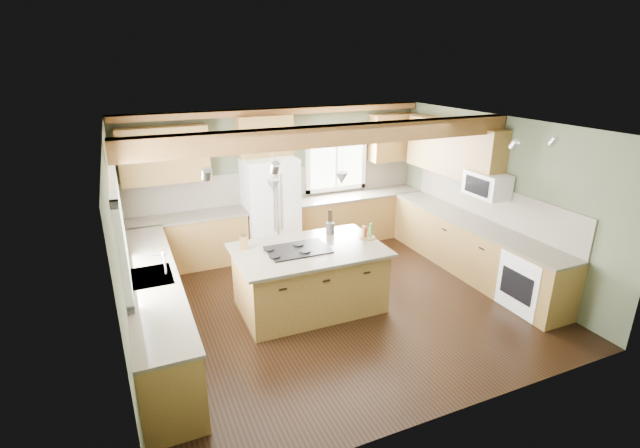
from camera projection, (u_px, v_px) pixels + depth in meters
name	position (u px, v px, depth m)	size (l,w,h in m)	color
floor	(336.00, 303.00, 6.86)	(5.60, 5.60, 0.00)	black
ceiling	(339.00, 126.00, 5.98)	(5.60, 5.60, 0.00)	silver
wall_back	(279.00, 179.00, 8.57)	(5.60, 5.60, 0.00)	#465038
wall_left	(120.00, 253.00, 5.36)	(5.00, 5.00, 0.00)	#465038
wall_right	(494.00, 197.00, 7.47)	(5.00, 5.00, 0.00)	#465038
ceiling_beam	(336.00, 135.00, 6.08)	(5.55, 0.26, 0.26)	brown
soffit_trim	(279.00, 111.00, 8.06)	(5.55, 0.20, 0.10)	brown
backsplash_back	(279.00, 184.00, 8.59)	(5.58, 0.03, 0.58)	brown
backsplash_right	(490.00, 202.00, 7.54)	(0.03, 3.70, 0.58)	brown
base_cab_back_left	(187.00, 243.00, 7.93)	(2.02, 0.60, 0.88)	brown
counter_back_left	(184.00, 217.00, 7.78)	(2.06, 0.64, 0.04)	#474034
base_cab_back_right	(357.00, 217.00, 9.17)	(2.62, 0.60, 0.88)	brown
counter_back_right	(357.00, 195.00, 9.01)	(2.66, 0.64, 0.04)	#474034
base_cab_left	(156.00, 311.00, 5.81)	(0.60, 3.70, 0.88)	brown
counter_left	(151.00, 278.00, 5.66)	(0.64, 3.74, 0.04)	#474034
base_cab_right	(471.00, 248.00, 7.70)	(0.60, 3.70, 0.88)	brown
counter_right	(474.00, 222.00, 7.54)	(0.64, 3.74, 0.04)	#474034
upper_cab_back_left	(164.00, 155.00, 7.45)	(1.40, 0.35, 0.90)	brown
upper_cab_over_fridge	(264.00, 136.00, 8.02)	(0.96, 0.35, 0.70)	brown
upper_cab_right	(453.00, 149.00, 7.96)	(0.35, 2.20, 0.90)	brown
upper_cab_back_corner	(392.00, 137.00, 9.07)	(0.90, 0.35, 0.90)	brown
window_left	(118.00, 231.00, 5.33)	(0.04, 1.60, 1.05)	white
window_back	(336.00, 161.00, 8.90)	(1.10, 0.04, 1.00)	white
sink	(151.00, 277.00, 5.66)	(0.50, 0.65, 0.03)	#262628
faucet	(165.00, 264.00, 5.67)	(0.02, 0.02, 0.28)	#B2B2B7
dishwasher	(169.00, 372.00, 4.70)	(0.60, 0.60, 0.84)	white
oven	(532.00, 282.00, 6.58)	(0.60, 0.72, 0.84)	white
microwave	(487.00, 185.00, 7.26)	(0.40, 0.70, 0.38)	white
pendant_left	(273.00, 186.00, 5.95)	(0.18, 0.18, 0.16)	#B2B2B7
pendant_right	(342.00, 178.00, 6.31)	(0.18, 0.18, 0.16)	#B2B2B7
refrigerator	(271.00, 208.00, 8.27)	(0.90, 0.74, 1.80)	silver
island	(309.00, 279.00, 6.63)	(1.95, 1.19, 0.88)	brown
island_top	(309.00, 250.00, 6.47)	(2.08, 1.32, 0.04)	#474034
cooktop	(298.00, 250.00, 6.40)	(0.85, 0.56, 0.02)	black
knife_block	(244.00, 243.00, 6.43)	(0.11, 0.08, 0.18)	brown
utensil_crock	(330.00, 228.00, 6.98)	(0.13, 0.13, 0.17)	#473E39
bottle_tray	(368.00, 231.00, 6.80)	(0.23, 0.23, 0.21)	brown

